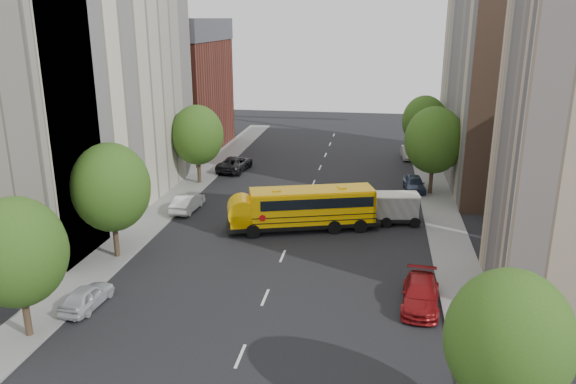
% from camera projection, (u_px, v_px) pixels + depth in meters
% --- Properties ---
extents(ground, '(120.00, 120.00, 0.00)m').
position_uv_depth(ground, '(287.00, 245.00, 40.07)').
color(ground, black).
rests_on(ground, ground).
extents(sidewalk_left, '(3.00, 80.00, 0.12)m').
position_uv_depth(sidewalk_left, '(160.00, 213.00, 46.52)').
color(sidewalk_left, slate).
rests_on(sidewalk_left, ground).
extents(sidewalk_right, '(3.00, 80.00, 0.12)m').
position_uv_depth(sidewalk_right, '(446.00, 229.00, 43.00)').
color(sidewalk_right, slate).
rests_on(sidewalk_right, ground).
extents(lane_markings, '(0.15, 64.00, 0.01)m').
position_uv_depth(lane_markings, '(306.00, 202.00, 49.49)').
color(lane_markings, silver).
rests_on(lane_markings, ground).
extents(building_left_cream, '(10.00, 26.00, 20.00)m').
position_uv_depth(building_left_cream, '(81.00, 89.00, 45.52)').
color(building_left_cream, beige).
rests_on(building_left_cream, ground).
extents(building_left_redbrick, '(10.00, 15.00, 13.00)m').
position_uv_depth(building_left_redbrick, '(177.00, 97.00, 67.30)').
color(building_left_redbrick, maroon).
rests_on(building_left_redbrick, ground).
extents(building_left_near, '(10.00, 7.00, 17.00)m').
position_uv_depth(building_left_near, '(0.00, 132.00, 36.06)').
color(building_left_near, tan).
rests_on(building_left_near, ground).
extents(building_right_far, '(10.00, 22.00, 18.00)m').
position_uv_depth(building_right_far, '(507.00, 89.00, 53.50)').
color(building_right_far, tan).
rests_on(building_right_far, ground).
extents(building_right_sidewall, '(10.10, 0.30, 18.00)m').
position_uv_depth(building_right_sidewall, '(537.00, 106.00, 43.13)').
color(building_right_sidewall, brown).
rests_on(building_right_sidewall, ground).
extents(street_tree_0, '(4.80, 4.80, 7.41)m').
position_uv_depth(street_tree_0, '(17.00, 252.00, 27.18)').
color(street_tree_0, '#38281C').
rests_on(street_tree_0, ground).
extents(street_tree_1, '(5.12, 5.12, 7.90)m').
position_uv_depth(street_tree_1, '(111.00, 187.00, 36.51)').
color(street_tree_1, '#38281C').
rests_on(street_tree_1, ground).
extents(street_tree_2, '(4.99, 4.99, 7.71)m').
position_uv_depth(street_tree_2, '(197.00, 135.00, 53.52)').
color(street_tree_2, '#38281C').
rests_on(street_tree_2, ground).
extents(street_tree_3, '(4.61, 4.61, 7.11)m').
position_uv_depth(street_tree_3, '(509.00, 340.00, 20.09)').
color(street_tree_3, '#38281C').
rests_on(street_tree_3, ground).
extents(street_tree_4, '(5.25, 5.25, 8.10)m').
position_uv_depth(street_tree_4, '(434.00, 140.00, 50.08)').
color(street_tree_4, '#38281C').
rests_on(street_tree_4, ground).
extents(street_tree_5, '(4.86, 4.86, 7.51)m').
position_uv_depth(street_tree_5, '(424.00, 121.00, 61.50)').
color(street_tree_5, '#38281C').
rests_on(street_tree_5, ground).
extents(school_bus, '(11.86, 5.95, 3.28)m').
position_uv_depth(school_bus, '(301.00, 207.00, 42.48)').
color(school_bus, black).
rests_on(school_bus, ground).
extents(safari_truck, '(5.91, 2.89, 2.43)m').
position_uv_depth(safari_truck, '(383.00, 208.00, 43.95)').
color(safari_truck, black).
rests_on(safari_truck, ground).
extents(parked_car_0, '(1.79, 3.96, 1.32)m').
position_uv_depth(parked_car_0, '(87.00, 296.00, 31.26)').
color(parked_car_0, silver).
rests_on(parked_car_0, ground).
extents(parked_car_1, '(1.75, 4.46, 1.44)m').
position_uv_depth(parked_car_1, '(187.00, 202.00, 47.00)').
color(parked_car_1, white).
rests_on(parked_car_1, ground).
extents(parked_car_2, '(3.11, 5.81, 1.55)m').
position_uv_depth(parked_car_2, '(235.00, 163.00, 59.41)').
color(parked_car_2, black).
rests_on(parked_car_2, ground).
extents(parked_car_3, '(2.43, 5.14, 1.45)m').
position_uv_depth(parked_car_3, '(421.00, 294.00, 31.37)').
color(parked_car_3, maroon).
rests_on(parked_car_3, ground).
extents(parked_car_4, '(2.13, 4.44, 1.46)m').
position_uv_depth(parked_car_4, '(414.00, 184.00, 52.36)').
color(parked_car_4, '#36435F').
rests_on(parked_car_4, ground).
extents(parked_car_5, '(1.72, 4.32, 1.40)m').
position_uv_depth(parked_car_5, '(408.00, 152.00, 64.65)').
color(parked_car_5, gray).
rests_on(parked_car_5, ground).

